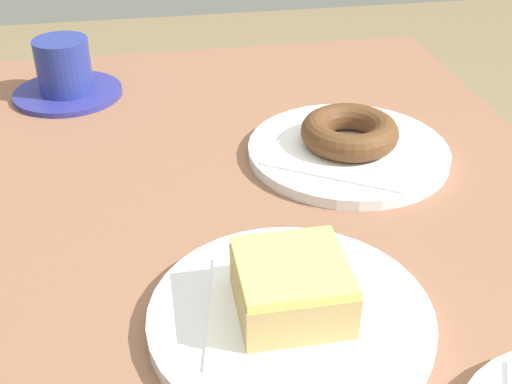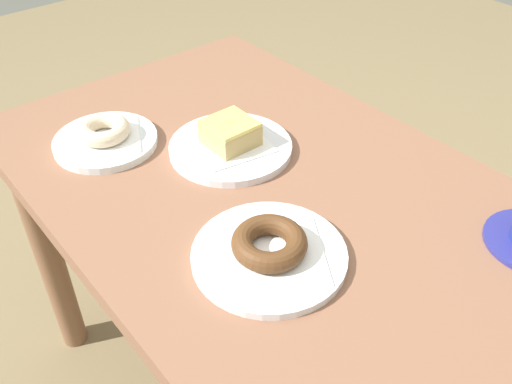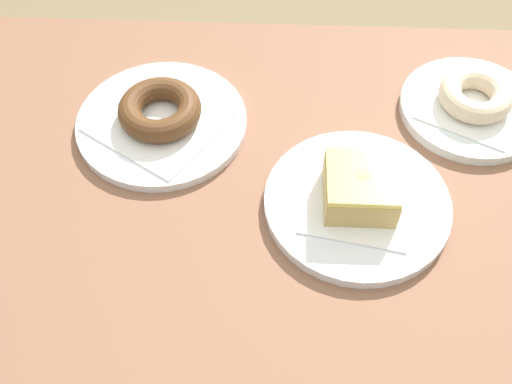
{
  "view_description": "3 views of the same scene",
  "coord_description": "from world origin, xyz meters",
  "px_view_note": "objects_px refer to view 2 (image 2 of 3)",
  "views": [
    {
      "loc": [
        -0.5,
        0.11,
        1.09
      ],
      "look_at": [
        0.05,
        0.01,
        0.74
      ],
      "focal_mm": 45.92,
      "sensor_mm": 36.0,
      "label": 1
    },
    {
      "loc": [
        0.6,
        -0.51,
        1.32
      ],
      "look_at": [
        0.03,
        -0.05,
        0.73
      ],
      "focal_mm": 39.34,
      "sensor_mm": 36.0,
      "label": 2
    },
    {
      "loc": [
        -0.01,
        0.47,
        1.35
      ],
      "look_at": [
        0.01,
        0.02,
        0.75
      ],
      "focal_mm": 43.68,
      "sensor_mm": 36.0,
      "label": 3
    }
  ],
  "objects_px": {
    "plate_glazed_square": "(231,148)",
    "donut_glazed_square": "(230,133)",
    "donut_sugar_ring": "(103,130)",
    "plate_chocolate_ring": "(269,255)",
    "plate_sugar_ring": "(106,141)",
    "donut_chocolate_ring": "(269,243)"
  },
  "relations": [
    {
      "from": "plate_chocolate_ring",
      "to": "donut_sugar_ring",
      "type": "relative_size",
      "value": 2.33
    },
    {
      "from": "plate_glazed_square",
      "to": "plate_chocolate_ring",
      "type": "bearing_deg",
      "value": -26.1
    },
    {
      "from": "plate_sugar_ring",
      "to": "donut_glazed_square",
      "type": "distance_m",
      "value": 0.25
    },
    {
      "from": "plate_glazed_square",
      "to": "donut_glazed_square",
      "type": "relative_size",
      "value": 2.69
    },
    {
      "from": "donut_sugar_ring",
      "to": "plate_glazed_square",
      "type": "xyz_separation_m",
      "value": [
        0.17,
        0.17,
        -0.03
      ]
    },
    {
      "from": "plate_chocolate_ring",
      "to": "donut_chocolate_ring",
      "type": "distance_m",
      "value": 0.03
    },
    {
      "from": "donut_chocolate_ring",
      "to": "donut_sugar_ring",
      "type": "height_order",
      "value": "same"
    },
    {
      "from": "donut_glazed_square",
      "to": "donut_sugar_ring",
      "type": "bearing_deg",
      "value": -134.45
    },
    {
      "from": "donut_sugar_ring",
      "to": "donut_chocolate_ring",
      "type": "bearing_deg",
      "value": 5.86
    },
    {
      "from": "donut_chocolate_ring",
      "to": "plate_sugar_ring",
      "type": "distance_m",
      "value": 0.44
    },
    {
      "from": "plate_sugar_ring",
      "to": "plate_glazed_square",
      "type": "relative_size",
      "value": 0.85
    },
    {
      "from": "plate_chocolate_ring",
      "to": "donut_glazed_square",
      "type": "distance_m",
      "value": 0.3
    },
    {
      "from": "plate_sugar_ring",
      "to": "plate_glazed_square",
      "type": "height_order",
      "value": "same"
    },
    {
      "from": "donut_glazed_square",
      "to": "donut_chocolate_ring",
      "type": "bearing_deg",
      "value": -26.1
    },
    {
      "from": "donut_chocolate_ring",
      "to": "donut_sugar_ring",
      "type": "relative_size",
      "value": 1.12
    },
    {
      "from": "donut_chocolate_ring",
      "to": "plate_chocolate_ring",
      "type": "bearing_deg",
      "value": 0.0
    },
    {
      "from": "donut_chocolate_ring",
      "to": "plate_sugar_ring",
      "type": "height_order",
      "value": "donut_chocolate_ring"
    },
    {
      "from": "plate_glazed_square",
      "to": "donut_glazed_square",
      "type": "xyz_separation_m",
      "value": [
        0.0,
        0.0,
        0.03
      ]
    },
    {
      "from": "donut_sugar_ring",
      "to": "donut_glazed_square",
      "type": "height_order",
      "value": "donut_glazed_square"
    },
    {
      "from": "plate_chocolate_ring",
      "to": "donut_sugar_ring",
      "type": "distance_m",
      "value": 0.44
    },
    {
      "from": "plate_glazed_square",
      "to": "plate_sugar_ring",
      "type": "bearing_deg",
      "value": -134.45
    },
    {
      "from": "donut_sugar_ring",
      "to": "plate_glazed_square",
      "type": "bearing_deg",
      "value": 45.55
    }
  ]
}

